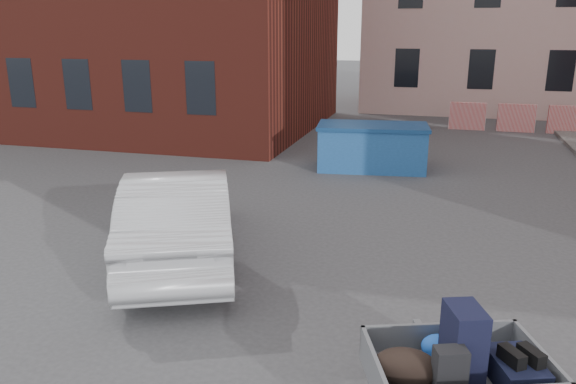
% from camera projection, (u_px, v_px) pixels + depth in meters
% --- Properties ---
extents(ground, '(120.00, 120.00, 0.00)m').
position_uv_depth(ground, '(304.00, 305.00, 7.64)').
color(ground, '#38383A').
rests_on(ground, ground).
extents(far_building, '(6.00, 6.00, 8.00)m').
position_uv_depth(far_building, '(58.00, 21.00, 32.00)').
color(far_building, maroon).
rests_on(far_building, ground).
extents(barriers, '(4.70, 0.18, 1.00)m').
position_uv_depth(barriers, '(516.00, 118.00, 20.29)').
color(barriers, red).
rests_on(barriers, ground).
extents(trailer, '(1.88, 1.98, 1.20)m').
position_uv_depth(trailer, '(457.00, 369.00, 5.17)').
color(trailer, black).
rests_on(trailer, ground).
extents(dumpster, '(3.03, 1.83, 1.20)m').
position_uv_depth(dumpster, '(372.00, 147.00, 14.85)').
color(dumpster, '#235BA6').
rests_on(dumpster, ground).
extents(silver_car, '(3.27, 4.74, 1.48)m').
position_uv_depth(silver_car, '(178.00, 215.00, 9.01)').
color(silver_car, '#B9BBC1').
rests_on(silver_car, ground).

